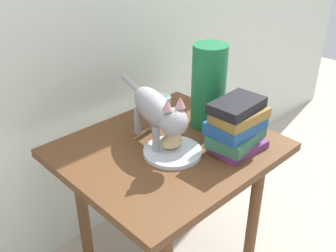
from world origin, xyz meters
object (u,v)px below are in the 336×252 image
plate (173,152)px  side_table (168,167)px  candle_jar (162,107)px  green_vase (209,86)px  cat (157,111)px  bread_roll (172,141)px  book_stack (237,126)px

plate → side_table: bearing=64.3°
candle_jar → green_vase: bearing=-65.4°
side_table → cat: bearing=118.9°
candle_jar → plate: bearing=-125.8°
bread_roll → book_stack: size_ratio=0.36×
cat → green_vase: green_vase is taller
plate → candle_jar: bearing=54.2°
plate → bread_roll: bread_roll is taller
book_stack → cat: bearing=130.2°
side_table → plate: plate is taller
cat → green_vase: (0.24, -0.02, 0.02)m
side_table → cat: size_ratio=1.53×
plate → bread_roll: size_ratio=2.47×
side_table → candle_jar: (0.14, 0.18, 0.13)m
book_stack → green_vase: (0.06, 0.19, 0.07)m
green_vase → candle_jar: 0.22m
cat → book_stack: (0.17, -0.20, -0.04)m
green_vase → plate: bearing=-166.3°
book_stack → green_vase: bearing=70.9°
green_vase → book_stack: bearing=-109.1°
side_table → bread_roll: 0.13m
bread_roll → green_vase: 0.26m
bread_roll → green_vase: size_ratio=0.26×
cat → candle_jar: size_ratio=5.44×
bread_roll → cat: (-0.01, 0.07, 0.09)m
bread_roll → cat: 0.11m
plate → candle_jar: 0.28m
side_table → book_stack: bearing=-47.9°
candle_jar → cat: bearing=-137.4°
plate → book_stack: (0.18, -0.13, 0.08)m
bread_roll → cat: size_ratio=0.17×
side_table → candle_jar: size_ratio=8.34×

